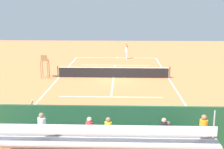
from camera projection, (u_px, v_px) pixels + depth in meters
name	position (u px, v px, depth m)	size (l,w,h in m)	color
ground_plane	(113.00, 78.00, 27.98)	(60.00, 60.00, 0.00)	#D17542
court_line_markings	(113.00, 78.00, 28.01)	(10.10, 22.20, 0.01)	white
tennis_net	(113.00, 72.00, 27.87)	(10.30, 0.10, 1.07)	black
backdrop_wall	(105.00, 126.00, 14.11)	(18.00, 0.16, 2.00)	#1E4C2D
bleacher_stand	(106.00, 140.00, 12.78)	(9.06, 2.40, 2.48)	#B2B2B7
umpire_chair	(45.00, 64.00, 27.56)	(0.67, 0.67, 2.14)	olive
courtside_bench	(138.00, 130.00, 14.86)	(1.80, 0.40, 0.93)	#33383D
equipment_bag	(102.00, 137.00, 14.88)	(0.90, 0.36, 0.36)	#B22D2D
tennis_player	(127.00, 51.00, 37.74)	(0.38, 0.54, 1.93)	white
tennis_racket	(118.00, 58.00, 38.19)	(0.42, 0.57, 0.03)	black
tennis_ball_near	(129.00, 63.00, 34.77)	(0.07, 0.07, 0.07)	#CCDB33
tennis_ball_far	(142.00, 62.00, 35.89)	(0.07, 0.07, 0.07)	#CCDB33
line_judge	(30.00, 119.00, 15.00)	(0.44, 0.56, 1.93)	#232328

